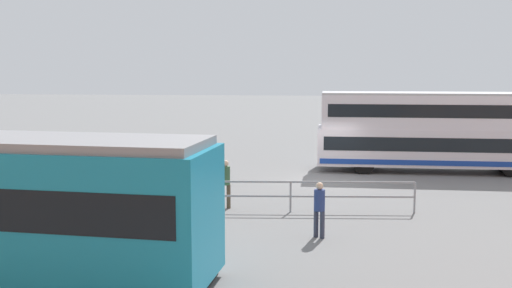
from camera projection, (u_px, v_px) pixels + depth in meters
ground_plane at (328, 180)px, 27.12m from camera, size 160.00×160.00×0.00m
double_decker_bus at (439, 131)px, 28.96m from camera, size 11.38×2.74×3.76m
pedestrian_near_railing at (226, 180)px, 21.60m from camera, size 0.38×0.38×1.71m
pedestrian_crossing at (319, 206)px, 17.83m from camera, size 0.45×0.45×1.65m
pedestrian_railing at (291, 191)px, 21.02m from camera, size 8.51×0.68×1.08m
info_sign at (134, 158)px, 21.54m from camera, size 1.19×0.14×2.56m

